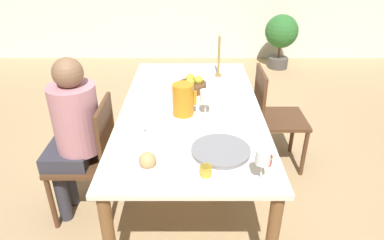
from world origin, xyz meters
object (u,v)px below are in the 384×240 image
Objects in this scene: wine_glass_juice at (264,159)px; teacup_near_person at (139,129)px; person_seated at (74,128)px; wine_glass_water at (207,97)px; chair_opposite at (274,116)px; serving_tray at (222,151)px; red_pitcher at (184,99)px; fruit_bowl at (193,85)px; jam_jar_red at (207,170)px; chair_person_side at (92,156)px; bread_plate at (149,163)px; jam_jar_amber at (267,160)px; candlestick_tall at (220,58)px; potted_plant at (283,35)px.

wine_glass_juice is 0.85m from teacup_near_person.
person_seated is 0.91m from wine_glass_water.
wine_glass_water reaches higher than chair_opposite.
red_pitcher is at bearing 114.90° from serving_tray.
jam_jar_red is at bearing -86.35° from fruit_bowl.
bread_plate is (0.47, -0.46, 0.27)m from chair_person_side.
teacup_near_person is at bearing 155.81° from jam_jar_amber.
bread_plate is at bearing -109.03° from candlestick_tall.
teacup_near_person is 0.61× the size of fruit_bowl.
chair_opposite is at bearing -34.06° from candlestick_tall.
red_pitcher is at bearing 176.39° from wine_glass_water.
jam_jar_amber is 0.17× the size of candlestick_tall.
wine_glass_juice is at bearing -60.70° from red_pitcher.
chair_person_side is 4.75× the size of wine_glass_water.
red_pitcher is 0.77m from jam_jar_amber.
chair_opposite is 4.92× the size of wine_glass_juice.
fruit_bowl is at bearing -87.83° from chair_opposite.
serving_tray is 1.50× the size of fruit_bowl.
wine_glass_juice is (-0.34, -1.18, 0.37)m from chair_opposite.
serving_tray is 1.62× the size of bread_plate.
bread_plate is 1.07m from fruit_bowl.
person_seated reaches higher than jam_jar_amber.
fruit_bowl is at bearing 62.74° from teacup_near_person.
jam_jar_red is 3.92m from potted_plant.
jam_jar_red is (-0.33, -0.10, 0.00)m from jam_jar_amber.
chair_opposite is 12.96× the size of jam_jar_amber.
red_pitcher is 0.65× the size of serving_tray.
wine_glass_juice is at bearing -118.24° from chair_person_side.
potted_plant is at bearing 64.89° from red_pitcher.
person_seated reaches higher than teacup_near_person.
potted_plant is (1.11, 2.26, -0.37)m from candlestick_tall.
chair_person_side reaches higher than jam_jar_amber.
potted_plant is at bearing 66.41° from bread_plate.
jam_jar_red is 0.30× the size of fruit_bowl.
person_seated is 1.27m from jam_jar_amber.
chair_opposite is at bearing -104.37° from potted_plant.
teacup_near_person reaches higher than serving_tray.
candlestick_tall is (-0.17, 1.35, 0.14)m from jam_jar_amber.
jam_jar_red is at bearing -28.48° from chair_opposite.
person_seated is 5.22× the size of fruit_bowl.
fruit_bowl is 0.28× the size of potted_plant.
teacup_near_person is at bearing 145.72° from wine_glass_juice.
wine_glass_juice reaches higher than chair_opposite.
chair_person_side is 0.74× the size of person_seated.
person_seated reaches higher than candlestick_tall.
person_seated reaches higher than red_pitcher.
chair_person_side is at bearing -168.59° from wine_glass_water.
jam_jar_amber is 0.35m from jam_jar_red.
potted_plant reaches higher than teacup_near_person.
bread_plate is (-0.59, 0.11, -0.10)m from wine_glass_juice.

